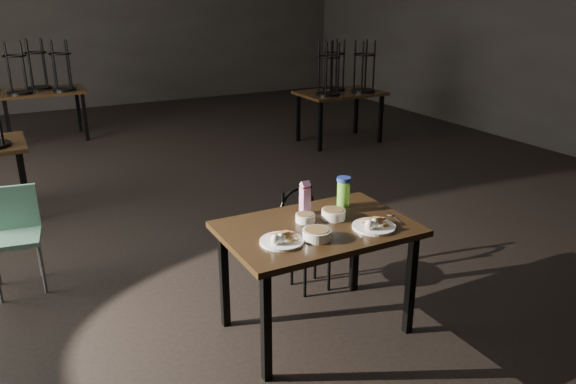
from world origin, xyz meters
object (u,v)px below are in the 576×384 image
main_table (317,237)px  school_chair (14,229)px  juice_carton (305,199)px  bentwood_chair (305,230)px  water_bottle (343,192)px

main_table → school_chair: school_chair is taller
main_table → school_chair: (-1.70, 1.57, -0.20)m
juice_carton → bentwood_chair: (0.20, 0.34, -0.40)m
water_bottle → school_chair: 2.47m
main_table → school_chair: 2.32m
main_table → juice_carton: juice_carton is taller
juice_carton → water_bottle: bearing=-0.1°
water_bottle → school_chair: bearing=146.3°
school_chair → juice_carton: bearing=-30.1°
juice_carton → school_chair: size_ratio=0.30×
water_bottle → school_chair: (-2.03, 1.36, -0.39)m
main_table → juice_carton: bearing=82.6°
juice_carton → water_bottle: juice_carton is taller
main_table → water_bottle: water_bottle is taller
school_chair → bentwood_chair: bearing=-19.7°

